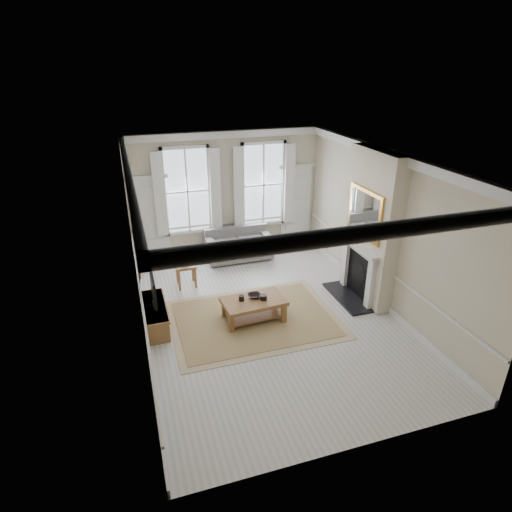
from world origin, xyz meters
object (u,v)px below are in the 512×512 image
object	(u,v)px
side_table	(186,268)
tv_stand	(155,316)
sofa	(238,246)
coffee_table	(254,303)

from	to	relation	value
side_table	tv_stand	size ratio (longest dim) A/B	0.42
sofa	coffee_table	bearing A→B (deg)	-99.62
side_table	tv_stand	bearing A→B (deg)	-119.95
coffee_table	sofa	bearing A→B (deg)	76.13
coffee_table	side_table	bearing A→B (deg)	115.45
side_table	coffee_table	size ratio (longest dim) A/B	0.42
side_table	tv_stand	xyz separation A→B (m)	(-0.89, -1.55, -0.22)
sofa	tv_stand	xyz separation A→B (m)	(-2.53, -2.71, -0.11)
sofa	side_table	bearing A→B (deg)	-144.69
sofa	coffee_table	size ratio (longest dim) A/B	1.32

